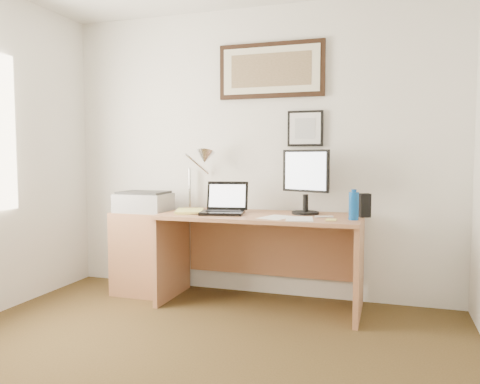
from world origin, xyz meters
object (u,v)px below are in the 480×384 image
at_px(water_bottle, 354,206).
at_px(desk, 263,242).
at_px(book, 176,211).
at_px(lcd_monitor, 306,178).
at_px(printer, 144,202).
at_px(side_cabinet, 145,252).
at_px(laptop, 224,207).

xyz_separation_m(water_bottle, desk, (-0.74, 0.18, -0.34)).
bearing_deg(book, lcd_monitor, 11.68).
distance_m(lcd_monitor, printer, 1.43).
xyz_separation_m(side_cabinet, printer, (0.00, -0.02, 0.45)).
relative_size(book, printer, 0.69).
bearing_deg(desk, lcd_monitor, 7.93).
distance_m(book, laptop, 0.41).
bearing_deg(book, side_cabinet, 160.26).
height_order(desk, printer, printer).
bearing_deg(laptop, printer, 175.26).
xyz_separation_m(side_cabinet, water_bottle, (1.81, -0.15, 0.49)).
relative_size(laptop, printer, 0.86).
bearing_deg(water_bottle, lcd_monitor, 149.89).
height_order(lcd_monitor, printer, lcd_monitor).
height_order(desk, lcd_monitor, lcd_monitor).
bearing_deg(book, desk, 13.48).
bearing_deg(side_cabinet, lcd_monitor, 3.36).
distance_m(desk, printer, 1.11).
distance_m(desk, lcd_monitor, 0.63).
xyz_separation_m(water_bottle, laptop, (-1.03, 0.06, -0.05)).
bearing_deg(water_bottle, book, 179.41).
bearing_deg(book, laptop, 6.86).
bearing_deg(side_cabinet, water_bottle, -4.66).
height_order(book, lcd_monitor, lcd_monitor).
height_order(book, laptop, laptop).
relative_size(book, laptop, 0.80).
relative_size(water_bottle, book, 0.68).
height_order(water_bottle, laptop, laptop).
bearing_deg(water_bottle, printer, 175.95).
distance_m(water_bottle, printer, 1.81).
bearing_deg(lcd_monitor, water_bottle, -30.11).
relative_size(desk, laptop, 4.23).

